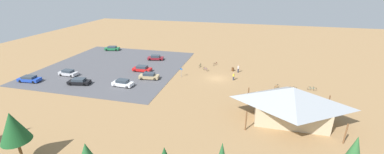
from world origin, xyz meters
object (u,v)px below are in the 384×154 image
at_px(bicycle_green_trailside, 200,66).
at_px(bicycle_blue_lone_west, 291,96).
at_px(car_silver_mid_lot, 68,73).
at_px(car_red_second_row, 142,69).
at_px(lot_sign, 181,71).
at_px(car_green_end_stall, 112,48).
at_px(car_black_near_entry, 79,81).
at_px(visitor_near_lot, 238,69).
at_px(bicycle_silver_edge_south, 291,92).
at_px(bicycle_red_by_bin, 215,64).
at_px(trash_bin, 233,69).
at_px(bike_pavilion, 292,102).
at_px(pine_east, 13,127).
at_px(visitor_crossing_yard, 234,76).
at_px(car_maroon_inner_stall, 155,58).
at_px(car_tan_far_end, 149,76).
at_px(car_blue_aisle_side, 29,79).
at_px(bicycle_purple_back_row, 206,69).
at_px(car_white_front_row, 123,83).
at_px(bicycle_white_yard_front, 292,88).
at_px(bicycle_orange_edge_north, 277,87).
at_px(bicycle_teal_front_row, 312,89).

xyz_separation_m(bicycle_green_trailside, bicycle_blue_lone_west, (-20.43, 13.22, -0.01)).
relative_size(car_silver_mid_lot, car_red_second_row, 0.98).
height_order(lot_sign, car_green_end_stall, lot_sign).
bearing_deg(car_black_near_entry, car_silver_mid_lot, -33.16).
height_order(car_black_near_entry, visitor_near_lot, visitor_near_lot).
bearing_deg(bicycle_silver_edge_south, bicycle_red_by_bin, -39.12).
relative_size(lot_sign, car_silver_mid_lot, 0.50).
bearing_deg(bicycle_blue_lone_west, trash_bin, -45.61).
bearing_deg(bicycle_silver_edge_south, car_silver_mid_lot, 2.44).
xyz_separation_m(lot_sign, bicycle_blue_lone_west, (-23.16, 5.38, -1.03)).
distance_m(bike_pavilion, car_black_near_entry, 42.04).
bearing_deg(pine_east, visitor_crossing_yard, -124.42).
distance_m(bicycle_silver_edge_south, car_green_end_stall, 55.23).
distance_m(bicycle_red_by_bin, car_maroon_inner_stall, 16.97).
bearing_deg(car_black_near_entry, visitor_crossing_yard, -161.49).
height_order(car_silver_mid_lot, car_tan_far_end, car_tan_far_end).
xyz_separation_m(lot_sign, car_blue_aisle_side, (31.35, 11.08, -0.69)).
relative_size(bicycle_silver_edge_south, bicycle_purple_back_row, 1.13).
relative_size(car_white_front_row, visitor_near_lot, 2.36).
xyz_separation_m(car_tan_far_end, car_green_end_stall, (21.31, -19.93, -0.03)).
xyz_separation_m(bike_pavilion, car_green_end_stall, (49.84, -30.81, -2.57)).
xyz_separation_m(pine_east, car_red_second_row, (-0.41, -33.11, -4.09)).
bearing_deg(car_silver_mid_lot, bicycle_silver_edge_south, -177.56).
distance_m(trash_bin, bicycle_white_yard_front, 15.25).
bearing_deg(lot_sign, visitor_crossing_yard, -175.48).
distance_m(bicycle_orange_edge_north, car_white_front_row, 31.93).
bearing_deg(bicycle_red_by_bin, car_maroon_inner_stall, -1.65).
bearing_deg(car_tan_far_end, bicycle_white_yard_front, -176.64).
xyz_separation_m(car_silver_mid_lot, car_maroon_inner_stall, (-15.03, -16.44, -0.03)).
xyz_separation_m(bicycle_red_by_bin, visitor_crossing_yard, (-5.55, 9.19, 0.56)).
distance_m(lot_sign, bicycle_white_yard_front, 24.03).
bearing_deg(bicycle_silver_edge_south, bicycle_white_yard_front, -104.86).
relative_size(bike_pavilion, visitor_near_lot, 7.32).
xyz_separation_m(car_green_end_stall, car_red_second_row, (-17.63, 15.68, 0.02)).
bearing_deg(trash_bin, bicycle_blue_lone_west, 134.39).
bearing_deg(car_red_second_row, car_silver_mid_lot, 24.26).
xyz_separation_m(bike_pavilion, bicycle_red_by_bin, (15.61, -24.14, -2.94)).
distance_m(bicycle_blue_lone_west, visitor_near_lot, 15.80).
xyz_separation_m(bicycle_teal_front_row, visitor_crossing_yard, (15.91, -1.73, 0.54)).
xyz_separation_m(bicycle_orange_edge_north, car_maroon_inner_stall, (31.55, -12.08, 0.35)).
height_order(car_blue_aisle_side, car_tan_far_end, car_tan_far_end).
xyz_separation_m(bicycle_blue_lone_west, visitor_crossing_yard, (11.32, -6.32, 0.55)).
bearing_deg(bicycle_purple_back_row, bicycle_red_by_bin, -109.59).
distance_m(bicycle_teal_front_row, car_silver_mid_lot, 53.70).
distance_m(bicycle_silver_edge_south, bicycle_white_yard_front, 2.48).
xyz_separation_m(car_black_near_entry, visitor_near_lot, (-32.32, -15.91, 0.26)).
xyz_separation_m(pine_east, bicycle_blue_lone_west, (-33.88, -26.62, -4.46)).
distance_m(trash_bin, visitor_crossing_yard, 6.02).
height_order(visitor_crossing_yard, visitor_near_lot, visitor_near_lot).
distance_m(lot_sign, visitor_near_lot, 13.97).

